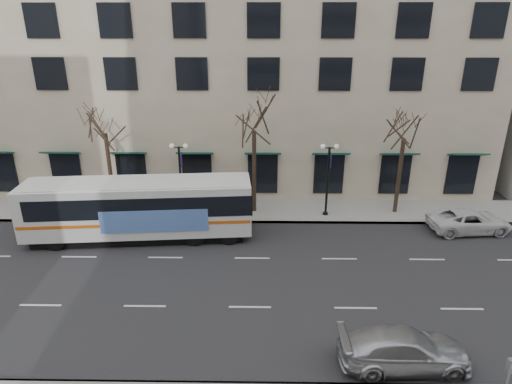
{
  "coord_description": "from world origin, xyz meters",
  "views": [
    {
      "loc": [
        0.54,
        -19.21,
        12.37
      ],
      "look_at": [
        0.22,
        2.5,
        4.0
      ],
      "focal_mm": 30.0,
      "sensor_mm": 36.0,
      "label": 1
    }
  ],
  "objects_px": {
    "pay_station": "(511,368)",
    "tree_far_mid": "(254,116)",
    "tree_far_left": "(103,119)",
    "lamp_post_right": "(328,177)",
    "silver_car": "(404,349)",
    "white_pickup": "(469,221)",
    "tree_far_right": "(406,124)",
    "city_bus": "(140,207)",
    "lamp_post_left": "(181,176)"
  },
  "relations": [
    {
      "from": "tree_far_right",
      "to": "white_pickup",
      "type": "xyz_separation_m",
      "value": [
        3.94,
        -2.77,
        -5.7
      ]
    },
    {
      "from": "tree_far_right",
      "to": "lamp_post_right",
      "type": "distance_m",
      "value": 6.11
    },
    {
      "from": "lamp_post_left",
      "to": "silver_car",
      "type": "height_order",
      "value": "lamp_post_left"
    },
    {
      "from": "tree_far_left",
      "to": "pay_station",
      "type": "distance_m",
      "value": 25.76
    },
    {
      "from": "city_bus",
      "to": "white_pickup",
      "type": "xyz_separation_m",
      "value": [
        20.87,
        1.19,
        -1.32
      ]
    },
    {
      "from": "white_pickup",
      "to": "pay_station",
      "type": "bearing_deg",
      "value": 155.81
    },
    {
      "from": "tree_far_right",
      "to": "lamp_post_right",
      "type": "relative_size",
      "value": 1.55
    },
    {
      "from": "pay_station",
      "to": "tree_far_mid",
      "type": "bearing_deg",
      "value": 115.04
    },
    {
      "from": "tree_far_mid",
      "to": "tree_far_right",
      "type": "height_order",
      "value": "tree_far_mid"
    },
    {
      "from": "tree_far_right",
      "to": "city_bus",
      "type": "distance_m",
      "value": 17.93
    },
    {
      "from": "city_bus",
      "to": "pay_station",
      "type": "height_order",
      "value": "city_bus"
    },
    {
      "from": "lamp_post_left",
      "to": "tree_far_left",
      "type": "bearing_deg",
      "value": 173.17
    },
    {
      "from": "tree_far_left",
      "to": "lamp_post_right",
      "type": "xyz_separation_m",
      "value": [
        15.01,
        -0.6,
        -3.75
      ]
    },
    {
      "from": "lamp_post_right",
      "to": "pay_station",
      "type": "distance_m",
      "value": 16.19
    },
    {
      "from": "tree_far_right",
      "to": "white_pickup",
      "type": "relative_size",
      "value": 1.56
    },
    {
      "from": "silver_car",
      "to": "pay_station",
      "type": "distance_m",
      "value": 3.57
    },
    {
      "from": "white_pickup",
      "to": "tree_far_mid",
      "type": "bearing_deg",
      "value": 73.62
    },
    {
      "from": "city_bus",
      "to": "white_pickup",
      "type": "height_order",
      "value": "city_bus"
    },
    {
      "from": "tree_far_left",
      "to": "pay_station",
      "type": "bearing_deg",
      "value": -39.78
    },
    {
      "from": "silver_car",
      "to": "white_pickup",
      "type": "xyz_separation_m",
      "value": [
        7.85,
        11.92,
        -0.02
      ]
    },
    {
      "from": "lamp_post_right",
      "to": "silver_car",
      "type": "xyz_separation_m",
      "value": [
        1.08,
        -14.09,
        -2.2
      ]
    },
    {
      "from": "tree_far_mid",
      "to": "lamp_post_right",
      "type": "relative_size",
      "value": 1.64
    },
    {
      "from": "lamp_post_right",
      "to": "tree_far_mid",
      "type": "bearing_deg",
      "value": 173.17
    },
    {
      "from": "white_pickup",
      "to": "pay_station",
      "type": "height_order",
      "value": "pay_station"
    },
    {
      "from": "city_bus",
      "to": "silver_car",
      "type": "height_order",
      "value": "city_bus"
    },
    {
      "from": "tree_far_right",
      "to": "lamp_post_left",
      "type": "distance_m",
      "value": 15.4
    },
    {
      "from": "silver_car",
      "to": "pay_station",
      "type": "relative_size",
      "value": 3.58
    },
    {
      "from": "tree_far_left",
      "to": "tree_far_right",
      "type": "relative_size",
      "value": 1.03
    },
    {
      "from": "lamp_post_left",
      "to": "city_bus",
      "type": "bearing_deg",
      "value": -119.98
    },
    {
      "from": "tree_far_left",
      "to": "white_pickup",
      "type": "bearing_deg",
      "value": -6.6
    },
    {
      "from": "silver_car",
      "to": "tree_far_right",
      "type": "bearing_deg",
      "value": -16.91
    },
    {
      "from": "tree_far_mid",
      "to": "white_pickup",
      "type": "relative_size",
      "value": 1.65
    },
    {
      "from": "tree_far_mid",
      "to": "lamp_post_right",
      "type": "height_order",
      "value": "tree_far_mid"
    },
    {
      "from": "lamp_post_left",
      "to": "pay_station",
      "type": "height_order",
      "value": "lamp_post_left"
    },
    {
      "from": "silver_car",
      "to": "pay_station",
      "type": "bearing_deg",
      "value": -115.48
    },
    {
      "from": "lamp_post_left",
      "to": "city_bus",
      "type": "height_order",
      "value": "lamp_post_left"
    },
    {
      "from": "tree_far_mid",
      "to": "silver_car",
      "type": "bearing_deg",
      "value": -67.49
    },
    {
      "from": "lamp_post_right",
      "to": "silver_car",
      "type": "height_order",
      "value": "lamp_post_right"
    },
    {
      "from": "tree_far_left",
      "to": "lamp_post_left",
      "type": "distance_m",
      "value": 6.29
    },
    {
      "from": "tree_far_mid",
      "to": "silver_car",
      "type": "height_order",
      "value": "tree_far_mid"
    },
    {
      "from": "tree_far_mid",
      "to": "city_bus",
      "type": "relative_size",
      "value": 0.61
    },
    {
      "from": "tree_far_right",
      "to": "pay_station",
      "type": "xyz_separation_m",
      "value": [
        -0.66,
        -16.1,
        -5.24
      ]
    },
    {
      "from": "tree_far_mid",
      "to": "pay_station",
      "type": "xyz_separation_m",
      "value": [
        9.34,
        -16.1,
        -5.73
      ]
    },
    {
      "from": "lamp_post_left",
      "to": "silver_car",
      "type": "xyz_separation_m",
      "value": [
        11.08,
        -14.09,
        -2.2
      ]
    },
    {
      "from": "lamp_post_left",
      "to": "silver_car",
      "type": "bearing_deg",
      "value": -51.82
    },
    {
      "from": "lamp_post_left",
      "to": "city_bus",
      "type": "xyz_separation_m",
      "value": [
        -1.94,
        -3.36,
        -0.9
      ]
    },
    {
      "from": "tree_far_left",
      "to": "tree_far_mid",
      "type": "height_order",
      "value": "tree_far_mid"
    },
    {
      "from": "silver_car",
      "to": "white_pickup",
      "type": "bearing_deg",
      "value": -35.38
    },
    {
      "from": "tree_far_mid",
      "to": "lamp_post_left",
      "type": "height_order",
      "value": "tree_far_mid"
    },
    {
      "from": "tree_far_mid",
      "to": "white_pickup",
      "type": "height_order",
      "value": "tree_far_mid"
    }
  ]
}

